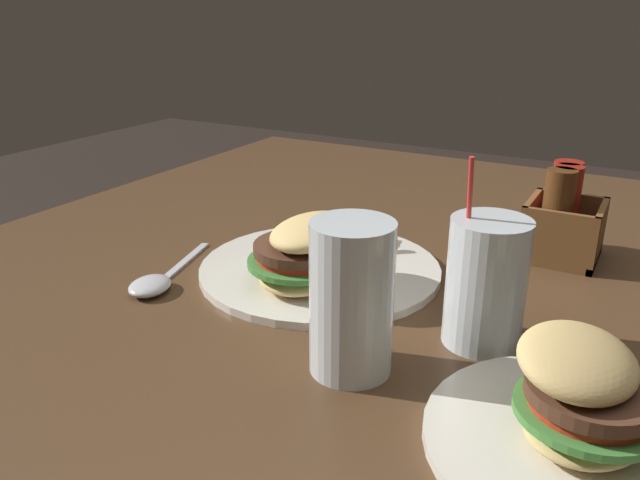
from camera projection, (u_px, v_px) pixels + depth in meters
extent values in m
cube|color=#4C331E|center=(363.00, 291.00, 0.80)|extent=(1.39, 1.19, 0.03)
cylinder|color=#392616|center=(285.00, 288.00, 1.69)|extent=(0.08, 0.08, 0.72)
cylinder|color=silver|center=(320.00, 269.00, 0.82)|extent=(0.31, 0.31, 0.01)
ellipsoid|color=#DBB770|center=(300.00, 274.00, 0.76)|extent=(0.14, 0.13, 0.03)
cylinder|color=#428438|center=(300.00, 261.00, 0.75)|extent=(0.16, 0.16, 0.01)
cylinder|color=red|center=(300.00, 256.00, 0.75)|extent=(0.13, 0.13, 0.01)
cylinder|color=#4C2D1E|center=(300.00, 248.00, 0.75)|extent=(0.14, 0.14, 0.01)
ellipsoid|color=#DBB770|center=(312.00, 231.00, 0.74)|extent=(0.14, 0.13, 0.05)
cube|color=gold|center=(317.00, 235.00, 0.90)|extent=(0.01, 0.08, 0.03)
cube|color=gold|center=(333.00, 255.00, 0.82)|extent=(0.08, 0.04, 0.01)
cube|color=gold|center=(305.00, 243.00, 0.86)|extent=(0.03, 0.06, 0.03)
cube|color=gold|center=(343.00, 232.00, 0.91)|extent=(0.08, 0.05, 0.02)
cube|color=gold|center=(382.00, 243.00, 0.87)|extent=(0.07, 0.04, 0.02)
cube|color=gold|center=(370.00, 245.00, 0.85)|extent=(0.08, 0.03, 0.02)
cube|color=gold|center=(345.00, 237.00, 0.86)|extent=(0.03, 0.06, 0.02)
cube|color=gold|center=(344.00, 250.00, 0.83)|extent=(0.06, 0.06, 0.03)
cube|color=gold|center=(344.00, 232.00, 0.86)|extent=(0.07, 0.04, 0.03)
cube|color=gold|center=(333.00, 232.00, 0.88)|extent=(0.05, 0.08, 0.02)
cube|color=gold|center=(337.00, 242.00, 0.86)|extent=(0.03, 0.08, 0.01)
cube|color=gold|center=(324.00, 241.00, 0.86)|extent=(0.02, 0.06, 0.03)
cube|color=gold|center=(337.00, 252.00, 0.82)|extent=(0.08, 0.05, 0.02)
cube|color=gold|center=(327.00, 234.00, 0.87)|extent=(0.08, 0.02, 0.03)
cube|color=gold|center=(337.00, 236.00, 0.86)|extent=(0.02, 0.06, 0.02)
cube|color=gold|center=(303.00, 251.00, 0.85)|extent=(0.06, 0.04, 0.01)
cube|color=gold|center=(350.00, 236.00, 0.85)|extent=(0.07, 0.06, 0.03)
cube|color=gold|center=(317.00, 258.00, 0.82)|extent=(0.07, 0.06, 0.03)
cube|color=gold|center=(339.00, 225.00, 0.86)|extent=(0.05, 0.04, 0.02)
cylinder|color=silver|center=(352.00, 298.00, 0.58)|extent=(0.08, 0.08, 0.15)
cylinder|color=gold|center=(351.00, 310.00, 0.58)|extent=(0.07, 0.07, 0.13)
cylinder|color=silver|center=(486.00, 283.00, 0.63)|extent=(0.08, 0.08, 0.13)
cylinder|color=orange|center=(485.00, 289.00, 0.63)|extent=(0.07, 0.07, 0.12)
cylinder|color=red|center=(467.00, 250.00, 0.63)|extent=(0.03, 0.01, 0.20)
ellipsoid|color=silver|center=(150.00, 286.00, 0.76)|extent=(0.07, 0.06, 0.02)
cube|color=silver|center=(184.00, 262.00, 0.85)|extent=(0.14, 0.05, 0.00)
cylinder|color=silver|center=(581.00, 444.00, 0.49)|extent=(0.25, 0.25, 0.01)
ellipsoid|color=#DBB770|center=(584.00, 427.00, 0.49)|extent=(0.13, 0.12, 0.02)
cylinder|color=#428438|center=(587.00, 411.00, 0.48)|extent=(0.14, 0.14, 0.01)
cylinder|color=red|center=(589.00, 402.00, 0.48)|extent=(0.11, 0.11, 0.01)
cylinder|color=#4C2D1E|center=(591.00, 391.00, 0.48)|extent=(0.12, 0.12, 0.01)
ellipsoid|color=#DBB770|center=(578.00, 361.00, 0.48)|extent=(0.13, 0.12, 0.05)
cube|color=brown|center=(560.00, 253.00, 0.87)|extent=(0.11, 0.10, 0.01)
cube|color=brown|center=(569.00, 220.00, 0.89)|extent=(0.01, 0.10, 0.08)
cube|color=brown|center=(557.00, 241.00, 0.81)|extent=(0.01, 0.10, 0.08)
cube|color=brown|center=(530.00, 224.00, 0.87)|extent=(0.11, 0.01, 0.08)
cube|color=brown|center=(598.00, 235.00, 0.83)|extent=(0.11, 0.01, 0.08)
cylinder|color=maroon|center=(563.00, 204.00, 0.87)|extent=(0.04, 0.04, 0.12)
cylinder|color=maroon|center=(563.00, 209.00, 0.84)|extent=(0.04, 0.04, 0.12)
cylinder|color=#512D14|center=(557.00, 213.00, 0.83)|extent=(0.04, 0.04, 0.12)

